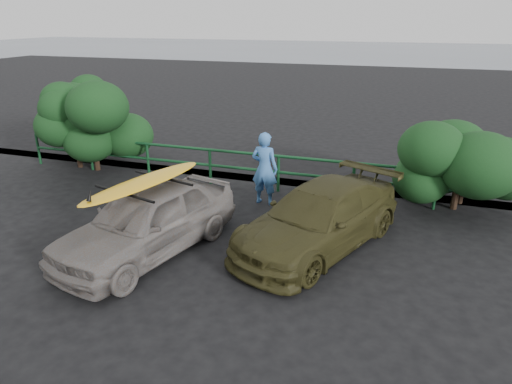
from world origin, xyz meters
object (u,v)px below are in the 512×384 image
surfboard (144,182)px  man (265,169)px  sedan (148,220)px  olive_vehicle (319,218)px  guardrail (243,170)px

surfboard → man: bearing=80.5°
sedan → olive_vehicle: bearing=37.3°
guardrail → man: size_ratio=7.52×
olive_vehicle → surfboard: (-3.19, -1.31, 0.87)m
guardrail → sedan: sedan is taller
man → surfboard: man is taller
sedan → surfboard: 0.80m
sedan → olive_vehicle: (3.19, 1.31, -0.07)m
sedan → surfboard: surfboard is taller
olive_vehicle → surfboard: size_ratio=1.46×
man → surfboard: size_ratio=0.62×
man → surfboard: bearing=70.3°
guardrail → sedan: bearing=-97.7°
sedan → guardrail: bearing=97.2°
guardrail → surfboard: 4.27m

